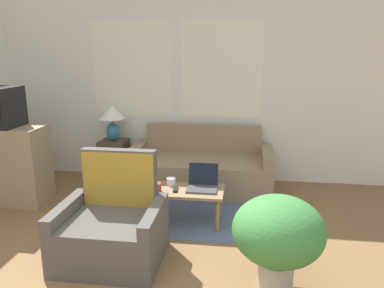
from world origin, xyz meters
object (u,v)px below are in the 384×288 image
armchair (113,229)px  laptop (203,183)px  table_lamp (112,117)px  cup_navy (171,181)px  potted_plant (278,234)px  tv_remote (175,189)px  coffee_table (182,193)px  cup_yellow (157,187)px  couch (201,169)px

armchair → laptop: bearing=49.1°
table_lamp → cup_navy: size_ratio=5.06×
potted_plant → tv_remote: bearing=133.1°
coffee_table → cup_navy: cup_navy is taller
armchair → cup_yellow: (0.25, 0.66, 0.16)m
table_lamp → cup_navy: table_lamp is taller
table_lamp → tv_remote: bearing=-48.6°
couch → cup_yellow: bearing=-105.7°
coffee_table → cup_navy: size_ratio=9.16×
laptop → potted_plant: potted_plant is taller
table_lamp → cup_yellow: (0.92, -1.32, -0.49)m
table_lamp → laptop: bearing=-40.1°
laptop → potted_plant: 1.32m
coffee_table → couch: bearing=85.3°
laptop → tv_remote: 0.30m
couch → coffee_table: (-0.09, -1.07, 0.07)m
couch → coffee_table: 1.08m
tv_remote → cup_yellow: bearing=-160.0°
table_lamp → cup_yellow: 1.68m
potted_plant → table_lamp: bearing=132.2°
coffee_table → potted_plant: potted_plant is taller
table_lamp → potted_plant: bearing=-47.8°
armchair → table_lamp: (-0.67, 1.99, 0.65)m
coffee_table → tv_remote: 0.09m
table_lamp → cup_yellow: bearing=-55.1°
cup_navy → coffee_table: bearing=-40.4°
armchair → potted_plant: size_ratio=1.22×
cup_yellow → potted_plant: (1.15, -0.97, 0.06)m
coffee_table → cup_navy: bearing=139.6°
couch → armchair: bearing=-107.5°
armchair → tv_remote: armchair is taller
tv_remote → table_lamp: bearing=131.4°
armchair → table_lamp: bearing=108.7°
cup_yellow → cup_navy: bearing=63.9°
tv_remote → potted_plant: (0.97, -1.03, 0.09)m
laptop → tv_remote: size_ratio=2.07×
laptop → armchair: bearing=-130.9°
table_lamp → cup_navy: bearing=-46.8°
cup_navy → tv_remote: cup_navy is taller
cup_navy → armchair: bearing=-112.0°
cup_navy → potted_plant: bearing=-48.7°
armchair → tv_remote: bearing=59.2°
cup_yellow → potted_plant: bearing=-39.9°
laptop → tv_remote: laptop is taller
table_lamp → tv_remote: table_lamp is taller
laptop → tv_remote: bearing=-161.9°
cup_navy → potted_plant: (1.05, -1.19, 0.06)m
cup_navy → cup_yellow: size_ratio=1.03×
couch → armchair: (-0.58, -1.84, 0.01)m
couch → cup_navy: couch is taller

